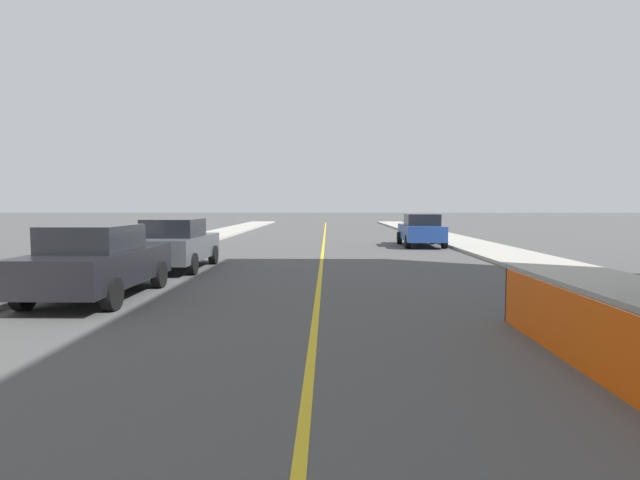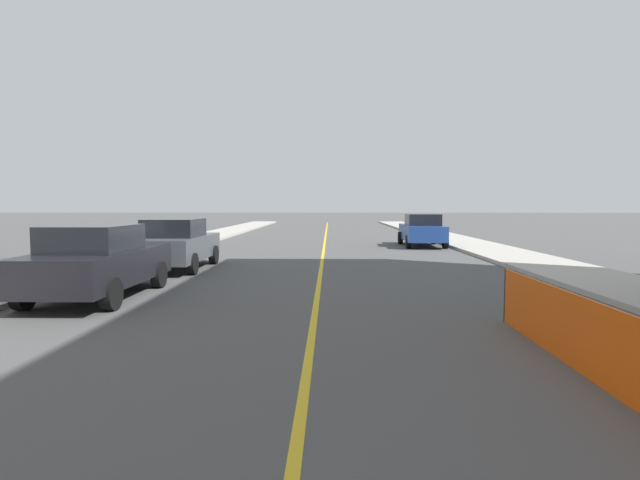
# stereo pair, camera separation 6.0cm
# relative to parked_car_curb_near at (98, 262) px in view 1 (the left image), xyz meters

# --- Properties ---
(lane_stripe) EXTENTS (0.12, 74.28, 0.01)m
(lane_stripe) POSITION_rel_parked_car_curb_near_xyz_m (4.76, 10.46, -0.80)
(lane_stripe) COLOR gold
(lane_stripe) RESTS_ON ground_plane
(sidewalk_left) EXTENTS (2.68, 74.28, 0.13)m
(sidewalk_left) POSITION_rel_parked_car_curb_near_xyz_m (-2.56, 10.46, -0.74)
(sidewalk_left) COLOR #ADA89E
(sidewalk_left) RESTS_ON ground_plane
(sidewalk_right) EXTENTS (2.68, 74.28, 0.13)m
(sidewalk_right) POSITION_rel_parked_car_curb_near_xyz_m (12.08, 10.46, -0.74)
(sidewalk_right) COLOR #ADA89E
(sidewalk_right) RESTS_ON ground_plane
(parked_car_curb_near) EXTENTS (1.93, 4.30, 1.59)m
(parked_car_curb_near) POSITION_rel_parked_car_curb_near_xyz_m (0.00, 0.00, 0.00)
(parked_car_curb_near) COLOR black
(parked_car_curb_near) RESTS_ON ground_plane
(parked_car_curb_mid) EXTENTS (1.93, 4.31, 1.59)m
(parked_car_curb_mid) POSITION_rel_parked_car_curb_near_xyz_m (0.20, 4.92, 0.00)
(parked_car_curb_mid) COLOR #474C51
(parked_car_curb_mid) RESTS_ON ground_plane
(parked_car_curb_far) EXTENTS (1.95, 4.36, 1.59)m
(parked_car_curb_far) POSITION_rel_parked_car_curb_near_xyz_m (9.56, 13.87, 0.00)
(parked_car_curb_far) COLOR navy
(parked_car_curb_far) RESTS_ON ground_plane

